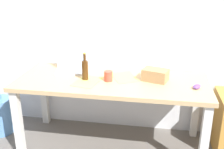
# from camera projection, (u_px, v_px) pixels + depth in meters

# --- Properties ---
(ground_plane) EXTENTS (8.00, 8.00, 0.00)m
(ground_plane) POSITION_uv_depth(u_px,v_px,m) (112.00, 144.00, 2.87)
(ground_plane) COLOR slate
(back_wall) EXTENTS (5.20, 0.08, 2.60)m
(back_wall) POSITION_uv_depth(u_px,v_px,m) (119.00, 12.00, 2.82)
(back_wall) COLOR white
(back_wall) RESTS_ON ground
(desk) EXTENTS (1.82, 0.75, 0.72)m
(desk) POSITION_uv_depth(u_px,v_px,m) (112.00, 88.00, 2.65)
(desk) COLOR tan
(desk) RESTS_ON ground
(laptop_left) EXTENTS (0.36, 0.30, 0.23)m
(laptop_left) POSITION_uv_depth(u_px,v_px,m) (72.00, 66.00, 2.84)
(laptop_left) COLOR silver
(laptop_left) RESTS_ON desk
(beer_bottle) EXTENTS (0.06, 0.06, 0.26)m
(beer_bottle) POSITION_uv_depth(u_px,v_px,m) (85.00, 70.00, 2.58)
(beer_bottle) COLOR #47280F
(beer_bottle) RESTS_ON desk
(computer_mouse) EXTENTS (0.10, 0.12, 0.03)m
(computer_mouse) POSITION_uv_depth(u_px,v_px,m) (197.00, 86.00, 2.41)
(computer_mouse) COLOR #724799
(computer_mouse) RESTS_ON desk
(cardboard_box) EXTENTS (0.26, 0.21, 0.11)m
(cardboard_box) POSITION_uv_depth(u_px,v_px,m) (155.00, 75.00, 2.57)
(cardboard_box) COLOR tan
(cardboard_box) RESTS_ON desk
(coffee_mug) EXTENTS (0.08, 0.08, 0.09)m
(coffee_mug) POSITION_uv_depth(u_px,v_px,m) (108.00, 76.00, 2.57)
(coffee_mug) COLOR #D84C38
(coffee_mug) RESTS_ON desk
(paper_sheet_near_back) EXTENTS (0.32, 0.36, 0.00)m
(paper_sheet_near_back) POSITION_uv_depth(u_px,v_px,m) (125.00, 77.00, 2.67)
(paper_sheet_near_back) COLOR #F4E06B
(paper_sheet_near_back) RESTS_ON desk
(paper_yellow_folder) EXTENTS (0.27, 0.33, 0.00)m
(paper_yellow_folder) POSITION_uv_depth(u_px,v_px,m) (87.00, 82.00, 2.57)
(paper_yellow_folder) COLOR #F4E06B
(paper_yellow_folder) RESTS_ON desk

